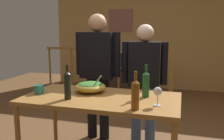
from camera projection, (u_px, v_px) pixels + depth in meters
name	position (u px, v px, depth m)	size (l,w,h in m)	color
back_wall	(157.00, 37.00, 6.07)	(5.37, 0.10, 2.59)	tan
framed_picture	(121.00, 20.00, 6.20)	(0.62, 0.03, 0.56)	#9B5C52
stair_railing	(127.00, 66.00, 5.34)	(2.96, 0.10, 1.12)	#9E6B33
tv_console	(126.00, 80.00, 6.10)	(0.90, 0.40, 0.46)	#38281E
flat_screen_tv	(126.00, 61.00, 5.99)	(0.59, 0.12, 0.44)	black
serving_table	(101.00, 104.00, 2.42)	(1.53, 0.79, 0.82)	#9E6B33
salad_bowl	(90.00, 86.00, 2.59)	(0.32, 0.32, 0.18)	gold
wine_glass	(158.00, 92.00, 2.10)	(0.07, 0.07, 0.17)	silver
wine_bottle_green	(146.00, 84.00, 2.38)	(0.07, 0.07, 0.33)	#1E5628
wine_bottle_dark	(68.00, 85.00, 2.31)	(0.07, 0.07, 0.33)	black
wine_bottle_amber	(135.00, 94.00, 2.00)	(0.07, 0.07, 0.32)	brown
mug_teal	(39.00, 89.00, 2.52)	(0.12, 0.09, 0.09)	teal
person_standing_left	(98.00, 66.00, 3.20)	(0.62, 0.25, 1.67)	black
person_standing_right	(144.00, 76.00, 3.05)	(0.56, 0.24, 1.54)	#3D5684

